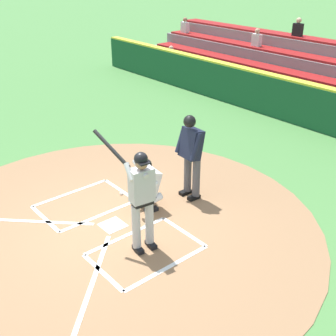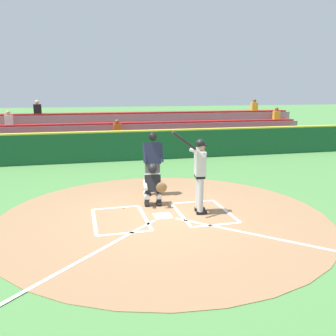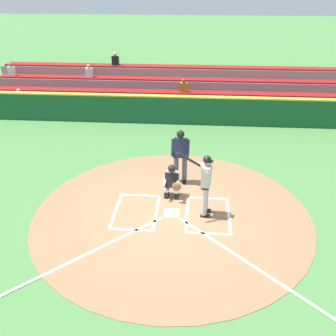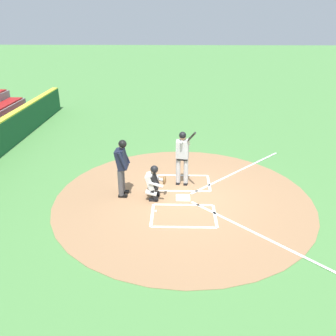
{
  "view_description": "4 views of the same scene",
  "coord_description": "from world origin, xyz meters",
  "px_view_note": "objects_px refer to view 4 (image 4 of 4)",
  "views": [
    {
      "loc": [
        -6.05,
        3.72,
        4.74
      ],
      "look_at": [
        -0.58,
        -0.91,
        1.18
      ],
      "focal_mm": 46.52,
      "sensor_mm": 36.0,
      "label": 1
    },
    {
      "loc": [
        1.94,
        8.31,
        3.04
      ],
      "look_at": [
        -0.17,
        -0.16,
        1.17
      ],
      "focal_mm": 39.19,
      "sensor_mm": 36.0,
      "label": 2
    },
    {
      "loc": [
        -0.61,
        9.18,
        6.21
      ],
      "look_at": [
        0.15,
        -0.5,
        1.22
      ],
      "focal_mm": 40.49,
      "sensor_mm": 36.0,
      "label": 3
    },
    {
      "loc": [
        9.52,
        -0.23,
        5.27
      ],
      "look_at": [
        0.42,
        -0.46,
        1.22
      ],
      "focal_mm": 36.85,
      "sensor_mm": 36.0,
      "label": 4
    }
  ],
  "objects_px": {
    "batter": "(183,155)",
    "baseball": "(156,211)",
    "catcher": "(154,182)",
    "plate_umpire": "(122,164)"
  },
  "relations": [
    {
      "from": "batter",
      "to": "baseball",
      "type": "height_order",
      "value": "batter"
    },
    {
      "from": "batter",
      "to": "catcher",
      "type": "relative_size",
      "value": 1.88
    },
    {
      "from": "plate_umpire",
      "to": "catcher",
      "type": "bearing_deg",
      "value": 78.88
    },
    {
      "from": "batter",
      "to": "plate_umpire",
      "type": "relative_size",
      "value": 1.14
    },
    {
      "from": "baseball",
      "to": "plate_umpire",
      "type": "bearing_deg",
      "value": -133.13
    },
    {
      "from": "plate_umpire",
      "to": "baseball",
      "type": "bearing_deg",
      "value": 46.87
    },
    {
      "from": "plate_umpire",
      "to": "baseball",
      "type": "distance_m",
      "value": 1.82
    },
    {
      "from": "catcher",
      "to": "baseball",
      "type": "height_order",
      "value": "catcher"
    },
    {
      "from": "batter",
      "to": "plate_umpire",
      "type": "height_order",
      "value": "batter"
    },
    {
      "from": "batter",
      "to": "baseball",
      "type": "distance_m",
      "value": 2.24
    }
  ]
}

